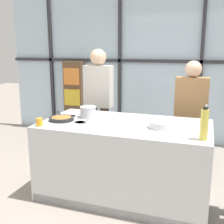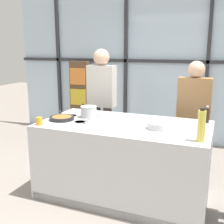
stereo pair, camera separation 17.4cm
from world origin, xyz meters
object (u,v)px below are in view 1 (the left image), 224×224
at_px(spectator_center_left, 191,111).
at_px(oil_bottle, 204,124).
at_px(pepper_grinder, 206,114).
at_px(saucepan, 88,112).
at_px(spectator_far_left, 99,98).
at_px(juice_glass_near, 39,122).
at_px(white_plate, 169,122).
at_px(mixing_bowl, 160,125).
at_px(frying_pan, 61,118).

distance_m(spectator_center_left, oil_bottle, 1.31).
relative_size(spectator_center_left, pepper_grinder, 7.77).
distance_m(saucepan, oil_bottle, 1.50).
relative_size(spectator_far_left, juice_glass_near, 19.71).
distance_m(white_plate, juice_glass_near, 1.52).
relative_size(saucepan, white_plate, 1.40).
distance_m(oil_bottle, pepper_grinder, 0.75).
relative_size(white_plate, pepper_grinder, 1.09).
distance_m(saucepan, white_plate, 1.03).
bearing_deg(spectator_center_left, mixing_bowl, 74.59).
xyz_separation_m(spectator_center_left, pepper_grinder, (0.20, -0.53, 0.10)).
height_order(saucepan, juice_glass_near, saucepan).
bearing_deg(oil_bottle, white_plate, 126.28).
relative_size(white_plate, oil_bottle, 0.70).
bearing_deg(mixing_bowl, spectator_center_left, 74.59).
relative_size(frying_pan, white_plate, 2.13).
height_order(saucepan, white_plate, saucepan).
relative_size(spectator_far_left, mixing_bowl, 7.12).
height_order(white_plate, oil_bottle, oil_bottle).
distance_m(frying_pan, oil_bottle, 1.69).
height_order(frying_pan, pepper_grinder, pepper_grinder).
relative_size(spectator_far_left, frying_pan, 3.66).
bearing_deg(spectator_center_left, spectator_far_left, 0.00).
relative_size(pepper_grinder, juice_glass_near, 2.31).
distance_m(frying_pan, pepper_grinder, 1.76).
relative_size(frying_pan, mixing_bowl, 1.95).
bearing_deg(saucepan, mixing_bowl, -11.66).
bearing_deg(white_plate, spectator_far_left, 148.14).
distance_m(white_plate, mixing_bowl, 0.27).
distance_m(white_plate, pepper_grinder, 0.46).
height_order(mixing_bowl, oil_bottle, oil_bottle).
xyz_separation_m(mixing_bowl, juice_glass_near, (-1.32, -0.36, 0.01)).
bearing_deg(mixing_bowl, juice_glass_near, -164.78).
bearing_deg(juice_glass_near, white_plate, 23.90).
distance_m(spectator_center_left, white_plate, 0.77).
relative_size(spectator_center_left, mixing_bowl, 6.50).
bearing_deg(oil_bottle, saucepan, 161.42).
bearing_deg(white_plate, spectator_center_left, 74.73).
xyz_separation_m(saucepan, oil_bottle, (1.42, -0.48, 0.08)).
relative_size(spectator_far_left, white_plate, 7.80).
distance_m(frying_pan, white_plate, 1.31).
height_order(saucepan, oil_bottle, oil_bottle).
relative_size(saucepan, juice_glass_near, 3.53).
distance_m(spectator_far_left, spectator_center_left, 1.40).
bearing_deg(frying_pan, oil_bottle, -7.91).
height_order(spectator_far_left, mixing_bowl, spectator_far_left).
height_order(oil_bottle, pepper_grinder, oil_bottle).
bearing_deg(oil_bottle, mixing_bowl, 149.03).
bearing_deg(mixing_bowl, spectator_far_left, 138.30).
bearing_deg(pepper_grinder, spectator_far_left, 161.59).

